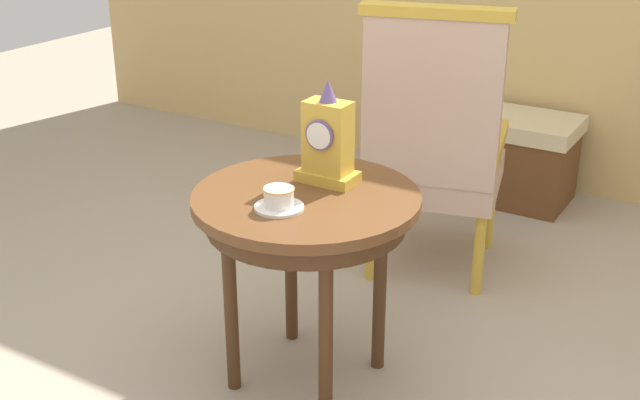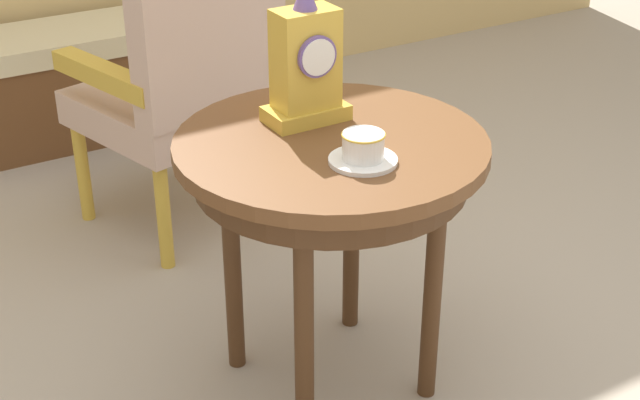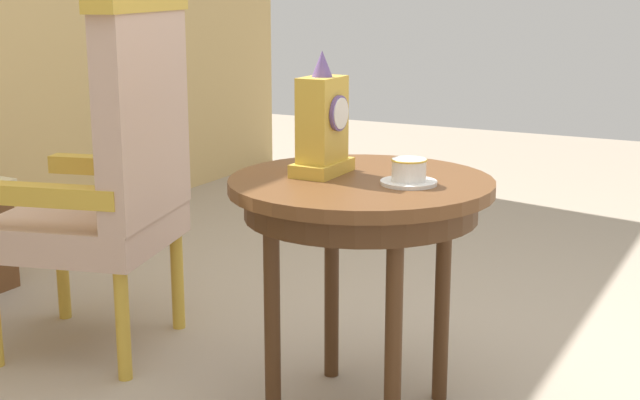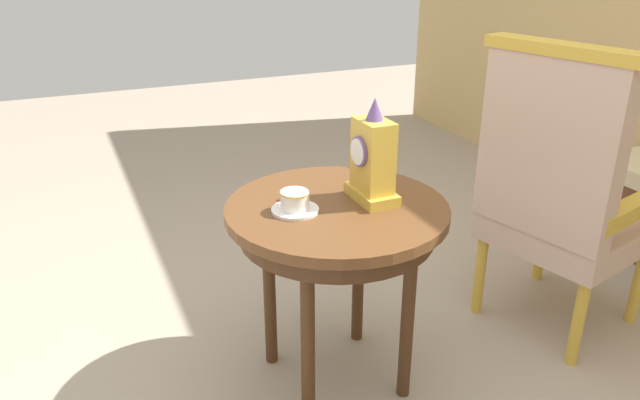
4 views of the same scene
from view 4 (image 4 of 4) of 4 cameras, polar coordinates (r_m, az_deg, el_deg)
ground_plane at (r=2.22m, az=0.34°, el=-17.99°), size 10.00×10.00×0.00m
side_table at (r=1.99m, az=1.55°, el=-2.55°), size 0.72×0.72×0.67m
teacup_left at (r=1.90m, az=-2.33°, el=-0.23°), size 0.15×0.15×0.07m
mantel_clock at (r=1.95m, az=4.87°, el=3.67°), size 0.19×0.11×0.34m
armchair at (r=2.45m, az=21.23°, el=0.85°), size 0.66×0.65×1.14m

